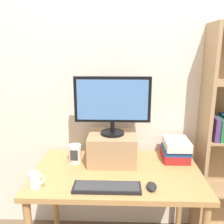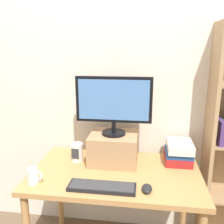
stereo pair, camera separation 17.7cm
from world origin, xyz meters
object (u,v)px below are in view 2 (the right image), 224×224
at_px(riser_box, 114,148).
at_px(coffee_mug, 33,176).
at_px(computer_monitor, 114,103).
at_px(desk_speaker, 77,152).
at_px(keyboard, 102,187).
at_px(book_stack, 179,152).
at_px(computer_mouse, 147,188).
at_px(desk, 116,182).

height_order(riser_box, coffee_mug, riser_box).
bearing_deg(computer_monitor, coffee_mug, -140.46).
height_order(riser_box, desk_speaker, riser_box).
xyz_separation_m(keyboard, book_stack, (0.52, 0.46, 0.07)).
bearing_deg(coffee_mug, desk_speaker, 62.52).
bearing_deg(computer_mouse, desk_speaker, 146.56).
height_order(computer_monitor, book_stack, computer_monitor).
relative_size(computer_mouse, book_stack, 0.41).
bearing_deg(computer_monitor, riser_box, 90.00).
relative_size(computer_monitor, keyboard, 1.32).
distance_m(desk, computer_monitor, 0.58).
xyz_separation_m(computer_monitor, desk_speaker, (-0.29, -0.03, -0.40)).
relative_size(keyboard, coffee_mug, 4.07).
bearing_deg(riser_box, keyboard, -93.09).
distance_m(desk, keyboard, 0.27).
bearing_deg(computer_mouse, desk, 133.73).
height_order(book_stack, coffee_mug, book_stack).
bearing_deg(desk, riser_box, 103.27).
xyz_separation_m(computer_mouse, coffee_mug, (-0.74, -0.01, 0.03)).
xyz_separation_m(book_stack, desk_speaker, (-0.79, -0.08, -0.01)).
bearing_deg(riser_box, desk, -76.73).
height_order(desk, computer_mouse, computer_mouse).
bearing_deg(computer_mouse, keyboard, -177.67).
bearing_deg(book_stack, computer_mouse, -118.46).
bearing_deg(computer_monitor, desk_speaker, -174.68).
relative_size(book_stack, desk_speaker, 1.75).
bearing_deg(desk, computer_mouse, -46.27).
distance_m(computer_monitor, desk_speaker, 0.50).
bearing_deg(keyboard, desk, 76.56).
bearing_deg(keyboard, computer_monitor, 86.90).
distance_m(riser_box, coffee_mug, 0.63).
xyz_separation_m(desk, keyboard, (-0.06, -0.25, 0.10)).
bearing_deg(keyboard, computer_mouse, 2.33).
bearing_deg(coffee_mug, keyboard, -0.54).
relative_size(keyboard, computer_mouse, 4.14).
bearing_deg(desk_speaker, computer_mouse, -33.44).
relative_size(desk, coffee_mug, 11.46).
relative_size(computer_monitor, book_stack, 2.26).
height_order(keyboard, book_stack, book_stack).
bearing_deg(desk, computer_monitor, 103.39).
bearing_deg(desk_speaker, desk, -21.56).
relative_size(keyboard, desk_speaker, 3.01).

